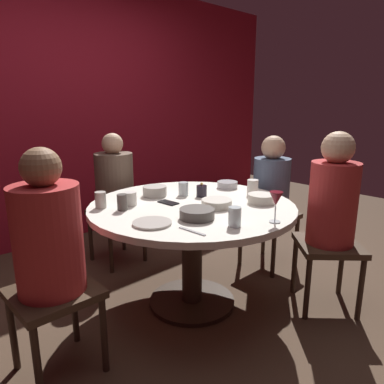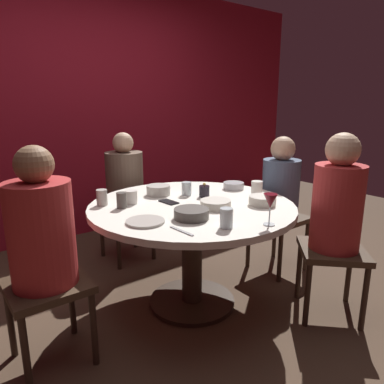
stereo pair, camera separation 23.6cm
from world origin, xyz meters
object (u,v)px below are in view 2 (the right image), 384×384
object	(u,v)px
bowl_small_white	(158,190)
seated_diner_right	(280,189)
seated_diner_left	(42,236)
seated_diner_front_right	(337,207)
dinner_plate	(145,222)
dining_table	(192,225)
candle_holder	(204,191)
wine_glass	(270,202)
bowl_serving_large	(234,186)
cup_beside_wine	(226,218)
cup_by_right_diner	(121,200)
cell_phone	(169,202)
bowl_sauce_side	(191,214)
bowl_rice_portion	(215,204)
cup_far_edge	(257,189)
bowl_salad_center	(262,200)
cup_near_candle	(102,197)
cup_center_front	(131,197)
cup_by_left_diner	(187,189)
seated_diner_back	(125,182)

from	to	relation	value
bowl_small_white	seated_diner_right	bearing A→B (deg)	-19.11
seated_diner_left	seated_diner_front_right	bearing A→B (deg)	-22.04
dinner_plate	dining_table	bearing A→B (deg)	18.53
candle_holder	wine_glass	xyz separation A→B (m)	(-0.10, -0.68, 0.09)
dinner_plate	bowl_serving_large	xyz separation A→B (m)	(0.95, 0.29, 0.02)
candle_holder	cup_beside_wine	world-z (taller)	cup_beside_wine
candle_holder	cup_by_right_diner	distance (m)	0.60
cell_phone	cup_beside_wine	size ratio (longest dim) A/B	1.29
seated_diner_front_right	candle_holder	world-z (taller)	seated_diner_front_right
bowl_small_white	seated_diner_left	bearing A→B (deg)	-159.80
cell_phone	bowl_sauce_side	distance (m)	0.37
candle_holder	bowl_rice_portion	xyz separation A→B (m)	(-0.12, -0.26, -0.02)
cup_by_right_diner	cup_far_edge	size ratio (longest dim) A/B	0.91
bowl_salad_center	cup_near_candle	world-z (taller)	cup_near_candle
cup_by_right_diner	seated_diner_left	bearing A→B (deg)	-160.47
seated_diner_front_right	dining_table	bearing A→B (deg)	0.00
seated_diner_left	bowl_serving_large	bearing A→B (deg)	5.39
seated_diner_left	cup_center_front	bearing A→B (deg)	21.14
bowl_serving_large	cup_center_front	bearing A→B (deg)	172.46
dining_table	cell_phone	size ratio (longest dim) A/B	9.70
cell_phone	cup_center_front	size ratio (longest dim) A/B	1.59
cup_by_left_diner	cup_center_front	size ratio (longest dim) A/B	1.09
cup_far_edge	cup_by_right_diner	bearing A→B (deg)	160.14
wine_glass	cup_by_left_diner	xyz separation A→B (m)	(0.03, 0.80, -0.08)
bowl_sauce_side	cup_center_front	world-z (taller)	cup_center_front
seated_diner_right	bowl_serving_large	xyz separation A→B (m)	(-0.40, 0.14, 0.06)
seated_diner_left	bowl_salad_center	world-z (taller)	seated_diner_left
seated_diner_front_right	cup_by_left_diner	xyz separation A→B (m)	(-0.55, 0.85, 0.04)
cup_center_front	cup_far_edge	distance (m)	0.88
seated_diner_right	cup_far_edge	world-z (taller)	seated_diner_right
bowl_rice_portion	cup_far_edge	distance (m)	0.42
cup_center_front	cup_by_left_diner	bearing A→B (deg)	-6.05
cup_by_right_diner	cup_center_front	world-z (taller)	cup_by_right_diner
bowl_rice_portion	seated_diner_front_right	bearing A→B (deg)	-39.41
bowl_small_white	cup_center_front	distance (m)	0.28
dining_table	seated_diner_front_right	distance (m)	0.94
seated_diner_back	candle_holder	world-z (taller)	seated_diner_back
cup_near_candle	cup_far_edge	size ratio (longest dim) A/B	0.93
seated_diner_front_right	cup_center_front	bearing A→B (deg)	2.10
seated_diner_back	candle_holder	size ratio (longest dim) A/B	11.11
seated_diner_back	bowl_sauce_side	size ratio (longest dim) A/B	5.60
seated_diner_right	cell_phone	xyz separation A→B (m)	(-1.01, 0.12, 0.04)
bowl_sauce_side	cup_by_right_diner	world-z (taller)	cup_by_right_diner
seated_diner_left	dinner_plate	xyz separation A→B (m)	(0.52, -0.15, 0.01)
bowl_sauce_side	cup_by_left_diner	world-z (taller)	cup_by_left_diner
cup_by_left_diner	candle_holder	bearing A→B (deg)	-57.94
cup_far_edge	cup_beside_wine	bearing A→B (deg)	-150.27
seated_diner_back	bowl_rice_portion	xyz separation A→B (m)	(0.06, -1.13, 0.05)
seated_diner_left	bowl_rice_portion	xyz separation A→B (m)	(1.02, -0.17, 0.03)
cup_by_right_diner	cup_by_left_diner	bearing A→B (deg)	1.17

